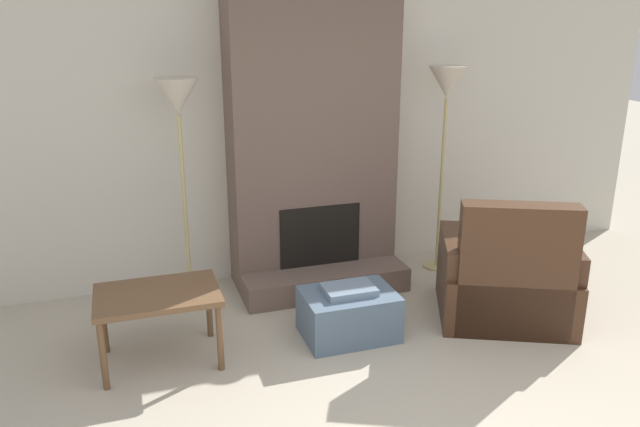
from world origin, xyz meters
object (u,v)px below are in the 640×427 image
ottoman (349,313)px  armchair (507,283)px  floor_lamp_left (178,108)px  side_table (158,301)px  floor_lamp_right (447,93)px

ottoman → armchair: (1.25, -0.13, 0.13)m
armchair → floor_lamp_left: 2.85m
side_table → floor_lamp_left: (0.31, 0.91, 1.15)m
side_table → floor_lamp_left: bearing=71.3°
side_table → floor_lamp_left: 1.50m
ottoman → armchair: bearing=-6.0°
side_table → floor_lamp_right: size_ratio=0.44×
armchair → floor_lamp_left: floor_lamp_left is taller
floor_lamp_right → side_table: bearing=-160.8°
armchair → floor_lamp_right: size_ratio=0.68×
ottoman → floor_lamp_left: bearing=136.5°
ottoman → floor_lamp_left: (-1.03, 0.98, 1.42)m
side_table → ottoman: bearing=-3.2°
floor_lamp_left → floor_lamp_right: 2.29m
ottoman → side_table: side_table is taller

